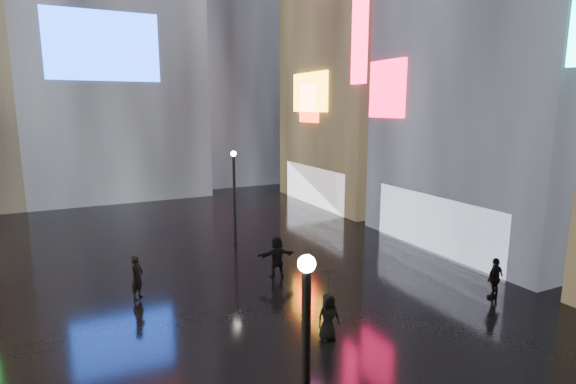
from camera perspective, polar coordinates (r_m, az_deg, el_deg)
ground at (r=22.30m, az=-9.23°, el=-9.23°), size 140.00×140.00×0.00m
building_right_far at (r=37.80m, az=10.40°, el=20.34°), size 10.28×12.00×28.00m
tower_flank_right at (r=49.39m, az=-8.68°, el=21.64°), size 12.00×12.00×34.00m
lamp_near at (r=8.35m, az=2.26°, el=-22.81°), size 0.30×0.30×5.20m
lamp_far at (r=25.08m, az=-6.83°, el=0.06°), size 0.30×0.30×5.20m
pedestrian_3 at (r=20.04m, az=24.81°, el=-9.89°), size 1.03×0.55×1.68m
pedestrian_4 at (r=15.32m, az=5.14°, el=-15.51°), size 0.80×0.55×1.59m
pedestrian_5 at (r=20.38m, az=-1.41°, el=-8.24°), size 1.80×0.81×1.87m
pedestrian_6 at (r=19.15m, az=-18.63°, el=-10.23°), size 0.74×0.77×1.78m
umbrella_2 at (r=14.83m, az=5.22°, el=-11.31°), size 0.97×0.99×0.84m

